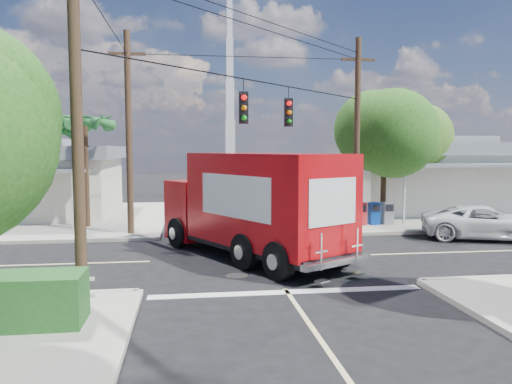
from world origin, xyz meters
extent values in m
plane|color=black|center=(0.00, 0.00, 0.00)|extent=(120.00, 120.00, 0.00)
cube|color=#A09B90|center=(11.00, 11.00, 0.07)|extent=(14.00, 14.00, 0.14)
cube|color=#A8A395|center=(4.00, 11.00, 0.07)|extent=(0.25, 14.00, 0.14)
cube|color=#A8A395|center=(11.00, 4.00, 0.07)|extent=(14.00, 0.25, 0.14)
cube|color=#A09B90|center=(-11.00, 11.00, 0.07)|extent=(14.00, 14.00, 0.14)
cube|color=#A8A395|center=(-4.00, 11.00, 0.07)|extent=(0.25, 14.00, 0.14)
cube|color=beige|center=(0.00, 10.00, 0.01)|extent=(0.12, 12.00, 0.01)
cube|color=silver|center=(0.00, -4.30, 0.01)|extent=(7.50, 0.40, 0.01)
cube|color=silver|center=(12.50, 12.00, 1.84)|extent=(11.00, 8.00, 3.40)
cube|color=gray|center=(12.50, 12.00, 3.89)|extent=(11.80, 8.80, 0.70)
cube|color=gray|center=(12.50, 12.00, 4.39)|extent=(6.05, 4.40, 0.50)
cube|color=gray|center=(12.50, 7.10, 3.04)|extent=(9.90, 1.80, 0.15)
cylinder|color=silver|center=(8.10, 6.30, 1.59)|extent=(0.12, 0.12, 2.90)
cube|color=beige|center=(-12.00, 12.50, 1.74)|extent=(10.00, 8.00, 3.20)
cube|color=gray|center=(-12.00, 12.50, 3.69)|extent=(10.80, 8.80, 0.70)
cube|color=gray|center=(-12.00, 12.50, 4.19)|extent=(5.50, 4.40, 0.50)
cylinder|color=silver|center=(-8.00, 6.80, 1.49)|extent=(0.12, 0.12, 2.70)
cube|color=silver|center=(0.50, 20.00, 1.50)|extent=(0.80, 0.80, 3.00)
cube|color=silver|center=(0.50, 20.00, 4.50)|extent=(0.70, 0.70, 3.00)
cube|color=silver|center=(0.50, 20.00, 7.50)|extent=(0.60, 0.60, 3.00)
cube|color=silver|center=(0.50, 20.00, 10.50)|extent=(0.50, 0.50, 3.00)
cube|color=silver|center=(0.50, 20.00, 13.50)|extent=(0.40, 0.40, 3.00)
cylinder|color=#422D1C|center=(7.20, 6.80, 2.19)|extent=(0.28, 0.28, 4.10)
sphere|color=#174C12|center=(7.20, 6.80, 4.75)|extent=(4.10, 4.10, 4.10)
sphere|color=#174C12|center=(6.80, 7.00, 5.00)|extent=(3.33, 3.33, 3.33)
sphere|color=#174C12|center=(7.55, 6.50, 4.62)|extent=(3.58, 3.58, 3.58)
cylinder|color=#422D1C|center=(9.80, 9.00, 1.93)|extent=(0.28, 0.28, 3.58)
sphere|color=#3C681F|center=(9.80, 9.00, 4.17)|extent=(3.58, 3.58, 3.58)
sphere|color=#3C681F|center=(9.40, 9.20, 4.40)|extent=(2.91, 2.91, 2.91)
sphere|color=#3C681F|center=(10.15, 8.70, 4.06)|extent=(3.14, 3.14, 3.14)
cylinder|color=#422D1C|center=(-7.50, 7.50, 2.64)|extent=(0.24, 0.24, 5.00)
cone|color=#216429|center=(-6.60, 7.50, 5.24)|extent=(0.50, 2.06, 0.98)
cone|color=#216429|center=(-6.94, 8.20, 5.24)|extent=(1.92, 1.68, 0.98)
cone|color=#216429|center=(-7.70, 8.38, 5.24)|extent=(2.12, 0.95, 0.98)
cone|color=#216429|center=(-8.31, 7.89, 5.24)|extent=(1.34, 2.07, 0.98)
cone|color=#216429|center=(-8.31, 7.11, 5.24)|extent=(1.34, 2.07, 0.98)
cone|color=#216429|center=(-7.70, 6.62, 5.24)|extent=(2.12, 0.95, 0.98)
cone|color=#216429|center=(-6.94, 6.80, 5.24)|extent=(1.92, 1.68, 0.98)
cylinder|color=#422D1C|center=(-9.50, 9.00, 2.44)|extent=(0.24, 0.24, 4.60)
cone|color=#216429|center=(-8.60, 9.00, 4.84)|extent=(0.50, 2.06, 0.98)
cone|color=#216429|center=(-8.94, 9.70, 4.84)|extent=(1.92, 1.68, 0.98)
cone|color=#216429|center=(-9.70, 9.88, 4.84)|extent=(2.12, 0.95, 0.98)
cone|color=#216429|center=(-10.31, 9.39, 4.84)|extent=(1.34, 2.07, 0.98)
cone|color=#216429|center=(-10.31, 8.61, 4.84)|extent=(1.34, 2.07, 0.98)
cone|color=#216429|center=(-9.70, 8.12, 4.84)|extent=(2.12, 0.95, 0.98)
cone|color=#216429|center=(-8.94, 8.30, 4.84)|extent=(1.92, 1.68, 0.98)
cylinder|color=#473321|center=(-5.20, -5.20, 4.50)|extent=(0.28, 0.28, 9.00)
cylinder|color=#473321|center=(5.20, 5.20, 4.50)|extent=(0.28, 0.28, 9.00)
cube|color=#473321|center=(5.20, 5.20, 8.00)|extent=(1.60, 0.12, 0.12)
cylinder|color=#473321|center=(-5.20, 5.20, 4.50)|extent=(0.28, 0.28, 9.00)
cube|color=#473321|center=(-5.20, 5.20, 8.00)|extent=(1.60, 0.12, 0.12)
cylinder|color=black|center=(0.00, 0.00, 6.20)|extent=(10.43, 10.43, 0.04)
cube|color=black|center=(-0.80, -0.80, 5.25)|extent=(0.30, 0.24, 1.05)
sphere|color=red|center=(-0.80, -0.94, 5.58)|extent=(0.20, 0.20, 0.20)
cube|color=black|center=(1.10, 1.10, 5.25)|extent=(0.30, 0.24, 1.05)
sphere|color=red|center=(1.10, 0.96, 5.58)|extent=(0.20, 0.20, 0.20)
cube|color=silver|center=(-5.00, -5.60, 0.64)|extent=(0.09, 0.06, 1.00)
cube|color=red|center=(5.80, 6.20, 0.69)|extent=(0.50, 0.50, 1.10)
cube|color=#093597|center=(6.50, 6.20, 0.69)|extent=(0.50, 0.50, 1.10)
cube|color=slate|center=(7.20, 6.20, 0.69)|extent=(0.50, 0.50, 1.10)
cube|color=black|center=(-0.47, 0.23, 0.59)|extent=(6.24, 8.48, 0.27)
cube|color=#AE090E|center=(-2.07, 3.07, 1.44)|extent=(3.13, 2.85, 2.35)
cube|color=black|center=(-2.44, 3.73, 1.87)|extent=(2.09, 1.34, 1.02)
cube|color=silver|center=(-2.54, 3.91, 0.70)|extent=(2.21, 1.32, 0.37)
cube|color=#AE090E|center=(0.01, -0.61, 2.19)|extent=(5.38, 6.72, 3.10)
cube|color=white|center=(1.19, 0.06, 2.35)|extent=(1.91, 3.37, 1.39)
cube|color=white|center=(-1.18, -1.27, 2.35)|extent=(1.91, 3.37, 1.39)
cube|color=white|center=(1.54, -3.33, 2.35)|extent=(1.69, 0.96, 1.39)
cube|color=silver|center=(1.61, -3.45, 0.59)|extent=(2.37, 1.49, 0.19)
cube|color=silver|center=(1.02, -3.94, 1.02)|extent=(0.45, 0.29, 1.07)
cube|color=silver|center=(2.33, -3.20, 1.02)|extent=(0.45, 0.29, 1.07)
cylinder|color=black|center=(-3.06, 2.33, 0.59)|extent=(0.88, 1.19, 1.18)
cylinder|color=black|center=(-0.92, 3.54, 0.59)|extent=(0.88, 1.19, 1.18)
cylinder|color=black|center=(-0.01, -3.08, 0.59)|extent=(0.88, 1.19, 1.18)
cylinder|color=black|center=(2.13, -1.87, 0.59)|extent=(0.88, 1.19, 1.18)
imported|color=silver|center=(10.04, 2.38, 0.72)|extent=(5.70, 3.99, 1.45)
camera|label=1|loc=(-2.65, -17.36, 3.91)|focal=35.00mm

